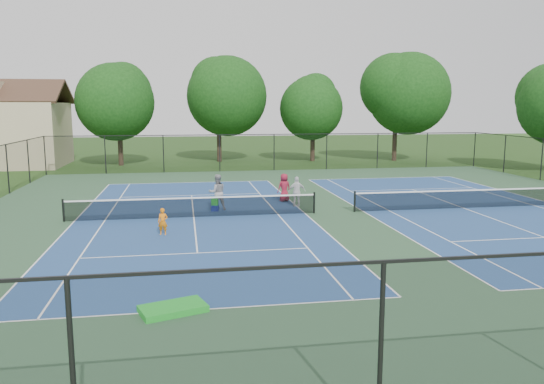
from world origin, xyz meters
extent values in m
plane|color=#234716|center=(0.00, 0.00, 0.00)|extent=(140.00, 140.00, 0.00)
cube|color=#2A4A2C|center=(0.00, 0.00, 0.00)|extent=(36.00, 36.00, 0.01)
cube|color=navy|center=(-7.00, 0.00, 0.01)|extent=(10.97, 23.77, 0.00)
cube|color=white|center=(-7.00, 11.88, 0.01)|extent=(10.97, 0.06, 0.00)
cube|color=white|center=(-7.00, -11.88, 0.01)|extent=(10.97, 0.06, 0.00)
cube|color=white|center=(-12.48, 0.00, 0.01)|extent=(0.06, 23.77, 0.00)
cube|color=white|center=(-1.51, 0.00, 0.01)|extent=(0.06, 23.77, 0.00)
cube|color=white|center=(-11.12, 0.00, 0.01)|extent=(0.06, 23.77, 0.00)
cube|color=white|center=(-2.88, 0.00, 0.01)|extent=(0.06, 23.77, 0.00)
cube|color=white|center=(-7.00, 6.40, 0.01)|extent=(8.23, 0.06, 0.00)
cube|color=white|center=(-7.00, -6.40, 0.01)|extent=(8.23, 0.06, 0.00)
cube|color=white|center=(-7.00, 0.00, 0.01)|extent=(0.06, 12.80, 0.00)
cylinder|color=black|center=(-12.95, 0.00, 0.54)|extent=(0.10, 0.10, 1.07)
cylinder|color=black|center=(-1.05, 0.00, 0.54)|extent=(0.10, 0.10, 1.07)
cube|color=black|center=(-7.00, 0.00, 0.47)|extent=(11.90, 0.01, 0.90)
cube|color=white|center=(-7.00, 0.00, 0.95)|extent=(11.90, 0.04, 0.07)
cube|color=navy|center=(7.00, 0.00, 0.01)|extent=(10.97, 23.77, 0.00)
cube|color=white|center=(7.00, 11.88, 0.01)|extent=(10.97, 0.06, 0.00)
cube|color=white|center=(1.51, 0.00, 0.01)|extent=(0.06, 23.77, 0.00)
cube|color=white|center=(2.88, 0.00, 0.01)|extent=(0.06, 23.77, 0.00)
cube|color=white|center=(11.12, 0.00, 0.01)|extent=(0.06, 23.77, 0.00)
cube|color=white|center=(7.00, 6.40, 0.01)|extent=(8.23, 0.06, 0.00)
cube|color=white|center=(7.00, 0.00, 0.01)|extent=(0.06, 12.80, 0.00)
cylinder|color=black|center=(1.05, 0.00, 0.54)|extent=(0.10, 0.10, 1.07)
cube|color=black|center=(7.00, 0.00, 0.47)|extent=(11.90, 0.01, 0.90)
cube|color=white|center=(7.00, 0.00, 0.95)|extent=(11.90, 0.04, 0.07)
cylinder|color=black|center=(-18.00, 18.00, 1.50)|extent=(0.08, 0.08, 3.00)
cylinder|color=black|center=(-13.50, 18.00, 1.50)|extent=(0.08, 0.08, 3.00)
cylinder|color=black|center=(-9.00, 18.00, 1.50)|extent=(0.08, 0.08, 3.00)
cylinder|color=black|center=(-9.00, -18.00, 1.50)|extent=(0.08, 0.08, 3.00)
cylinder|color=black|center=(-4.50, 18.00, 1.50)|extent=(0.08, 0.08, 3.00)
cylinder|color=black|center=(-4.50, -18.00, 1.50)|extent=(0.08, 0.08, 3.00)
cylinder|color=black|center=(0.00, 18.00, 1.50)|extent=(0.08, 0.08, 3.00)
cylinder|color=black|center=(4.50, 18.00, 1.50)|extent=(0.08, 0.08, 3.00)
cylinder|color=black|center=(9.00, 18.00, 1.50)|extent=(0.08, 0.08, 3.00)
cylinder|color=black|center=(13.50, 18.00, 1.50)|extent=(0.08, 0.08, 3.00)
cylinder|color=black|center=(18.00, 18.00, 1.50)|extent=(0.08, 0.08, 3.00)
cylinder|color=black|center=(18.00, 9.00, 1.50)|extent=(0.08, 0.08, 3.00)
cylinder|color=black|center=(-18.00, 9.00, 1.50)|extent=(0.08, 0.08, 3.00)
cylinder|color=black|center=(18.00, 13.50, 1.50)|extent=(0.08, 0.08, 3.00)
cylinder|color=black|center=(-18.00, 13.50, 1.50)|extent=(0.08, 0.08, 3.00)
cube|color=black|center=(0.00, 18.00, 1.50)|extent=(36.00, 0.01, 3.00)
cube|color=black|center=(0.00, 18.00, 3.00)|extent=(36.00, 0.05, 0.05)
cylinder|color=#2D2116|center=(-13.00, 24.00, 1.89)|extent=(0.44, 0.44, 3.78)
sphere|color=#10370F|center=(-13.00, 24.00, 5.65)|extent=(6.80, 6.80, 6.80)
sphere|color=#10370F|center=(-13.00, 24.00, 6.31)|extent=(5.58, 5.58, 5.58)
sphere|color=#10370F|center=(-13.00, 24.00, 6.98)|extent=(4.35, 4.35, 4.35)
cylinder|color=#2D2116|center=(-4.00, 26.00, 2.07)|extent=(0.44, 0.44, 4.14)
sphere|color=#10370F|center=(-4.00, 26.00, 6.23)|extent=(7.60, 7.60, 7.60)
sphere|color=#10370F|center=(-4.00, 26.00, 6.85)|extent=(6.23, 6.23, 6.23)
sphere|color=#10370F|center=(-4.00, 26.00, 7.48)|extent=(4.86, 4.86, 4.86)
cylinder|color=#2D2116|center=(5.00, 25.00, 1.71)|extent=(0.44, 0.44, 3.42)
sphere|color=#10370F|center=(5.00, 25.00, 5.07)|extent=(6.00, 6.00, 6.00)
sphere|color=#10370F|center=(5.00, 25.00, 5.77)|extent=(4.92, 4.92, 4.92)
sphere|color=#10370F|center=(5.00, 25.00, 6.48)|extent=(3.84, 3.84, 3.84)
cylinder|color=#2D2116|center=(13.00, 24.00, 2.16)|extent=(0.44, 0.44, 4.32)
sphere|color=#10370F|center=(13.00, 24.00, 6.46)|extent=(7.80, 7.80, 7.80)
sphere|color=#10370F|center=(13.00, 24.00, 7.08)|extent=(6.40, 6.40, 6.40)
sphere|color=#10370F|center=(13.00, 24.00, 7.69)|extent=(4.99, 4.99, 4.99)
cube|color=tan|center=(-23.00, 25.00, 2.80)|extent=(10.00, 8.00, 5.60)
cube|color=tan|center=(-23.00, 25.00, 6.48)|extent=(1.20, 8.00, 1.76)
cube|color=#422B1E|center=(-23.00, 27.00, 6.58)|extent=(10.80, 4.10, 2.15)
imported|color=orange|center=(-8.33, -3.32, 0.56)|extent=(0.45, 0.34, 1.12)
imported|color=gray|center=(-5.75, 1.64, 0.93)|extent=(0.99, 0.82, 1.85)
imported|color=silver|center=(-1.51, 1.95, 0.80)|extent=(0.94, 0.40, 1.60)
imported|color=maroon|center=(-1.89, 3.56, 0.79)|extent=(0.88, 0.71, 1.57)
cube|color=navy|center=(-5.90, 1.38, 0.16)|extent=(0.42, 0.38, 0.31)
cube|color=green|center=(-5.90, 1.38, 0.50)|extent=(0.38, 0.34, 0.38)
cube|color=green|center=(-7.78, -11.90, 0.09)|extent=(1.88, 1.41, 0.17)
camera|label=1|loc=(-7.39, -25.23, 5.28)|focal=35.00mm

